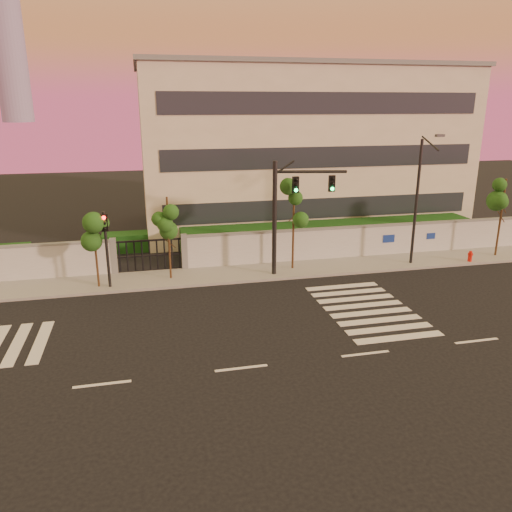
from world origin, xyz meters
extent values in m
plane|color=black|center=(0.00, 0.00, 0.00)|extent=(120.00, 120.00, 0.00)
cube|color=gray|center=(0.00, 10.50, 0.07)|extent=(60.00, 3.00, 0.15)
cube|color=#AFB1B6|center=(14.50, 12.00, 1.00)|extent=(31.00, 0.30, 2.00)
cube|color=slate|center=(14.50, 12.00, 2.06)|extent=(31.00, 0.36, 0.12)
cube|color=slate|center=(-5.00, 12.00, 1.10)|extent=(0.35, 0.35, 2.20)
cube|color=slate|center=(-1.00, 12.00, 1.10)|extent=(0.35, 0.35, 2.20)
cube|color=#113710|center=(9.00, 14.50, 0.90)|extent=(20.00, 2.00, 1.80)
cube|color=#113710|center=(-3.00, 17.00, 0.60)|extent=(6.00, 1.50, 1.20)
cube|color=beige|center=(9.00, 22.00, 6.00)|extent=(24.00, 12.00, 12.00)
cube|color=#262D38|center=(9.00, 15.98, 2.50)|extent=(22.00, 0.08, 1.40)
cube|color=#262D38|center=(9.00, 15.98, 6.00)|extent=(22.00, 0.08, 1.40)
cube|color=#262D38|center=(9.00, 15.98, 9.50)|extent=(22.00, 0.08, 1.40)
cube|color=slate|center=(9.00, 22.00, 12.10)|extent=(24.40, 12.40, 0.30)
cylinder|color=slate|center=(-65.00, 280.00, 55.00)|extent=(16.00, 16.00, 110.00)
cube|color=silver|center=(-8.60, 4.00, 0.01)|extent=(0.50, 4.00, 0.02)
cube|color=silver|center=(-7.70, 4.00, 0.01)|extent=(0.50, 4.00, 0.02)
cube|color=silver|center=(7.00, 1.00, 0.01)|extent=(4.00, 0.50, 0.02)
cube|color=silver|center=(7.00, 1.90, 0.01)|extent=(4.00, 0.50, 0.02)
cube|color=silver|center=(7.00, 2.80, 0.01)|extent=(4.00, 0.50, 0.02)
cube|color=silver|center=(7.00, 3.70, 0.01)|extent=(4.00, 0.50, 0.02)
cube|color=silver|center=(7.00, 4.60, 0.01)|extent=(4.00, 0.50, 0.02)
cube|color=silver|center=(7.00, 5.50, 0.01)|extent=(4.00, 0.50, 0.02)
cube|color=silver|center=(7.00, 6.40, 0.01)|extent=(4.00, 0.50, 0.02)
cube|color=silver|center=(7.00, 7.30, 0.01)|extent=(4.00, 0.50, 0.02)
cube|color=silver|center=(-5.00, 0.00, 0.01)|extent=(2.00, 0.15, 0.01)
cube|color=silver|center=(0.00, 0.00, 0.01)|extent=(2.00, 0.15, 0.01)
cube|color=silver|center=(5.00, 0.00, 0.01)|extent=(2.00, 0.15, 0.01)
cube|color=silver|center=(10.00, 0.00, 0.01)|extent=(2.00, 0.15, 0.01)
cylinder|color=#382314|center=(-5.76, 9.90, 2.02)|extent=(0.11, 0.11, 4.05)
sphere|color=#174614|center=(-5.76, 9.90, 3.24)|extent=(1.05, 1.05, 1.05)
sphere|color=#174614|center=(-5.43, 10.09, 2.63)|extent=(0.80, 0.80, 0.80)
sphere|color=#174614|center=(-6.04, 9.76, 2.83)|extent=(0.76, 0.76, 0.76)
cylinder|color=#382314|center=(-1.93, 10.38, 2.36)|extent=(0.12, 0.12, 4.72)
sphere|color=#174614|center=(-1.93, 10.38, 3.78)|extent=(1.07, 1.07, 1.07)
sphere|color=#174614|center=(-1.59, 10.57, 3.07)|extent=(0.81, 0.81, 0.81)
sphere|color=#174614|center=(-2.22, 10.23, 3.30)|extent=(0.77, 0.77, 0.77)
cylinder|color=#382314|center=(5.20, 10.54, 2.65)|extent=(0.12, 0.12, 5.29)
sphere|color=#174614|center=(5.20, 10.54, 4.23)|extent=(1.11, 1.11, 1.11)
sphere|color=#174614|center=(5.55, 10.74, 3.44)|extent=(0.85, 0.85, 0.85)
sphere|color=#174614|center=(4.90, 10.39, 3.70)|extent=(0.81, 0.81, 0.81)
cylinder|color=#382314|center=(18.68, 10.16, 2.53)|extent=(0.13, 0.13, 5.05)
sphere|color=#174614|center=(18.68, 10.16, 4.04)|extent=(1.18, 1.18, 1.18)
sphere|color=#174614|center=(19.06, 10.37, 3.28)|extent=(0.90, 0.90, 0.90)
sphere|color=#174614|center=(18.36, 10.00, 3.54)|extent=(0.86, 0.86, 0.86)
cylinder|color=black|center=(3.87, 9.81, 3.27)|extent=(0.25, 0.25, 6.53)
cylinder|color=black|center=(5.87, 9.81, 5.90)|extent=(3.95, 0.99, 0.17)
cube|color=black|center=(5.03, 9.76, 5.21)|extent=(0.37, 0.19, 0.95)
sphere|color=#0CF259|center=(5.03, 9.65, 4.92)|extent=(0.21, 0.21, 0.21)
cube|color=black|center=(7.14, 9.76, 5.21)|extent=(0.37, 0.19, 0.95)
sphere|color=#0CF259|center=(7.14, 9.65, 4.92)|extent=(0.21, 0.21, 0.21)
cylinder|color=black|center=(-5.18, 9.71, 2.11)|extent=(0.15, 0.15, 4.21)
cube|color=black|center=(-5.18, 9.66, 3.65)|extent=(0.33, 0.17, 0.84)
sphere|color=red|center=(-5.18, 9.55, 3.91)|extent=(0.19, 0.19, 0.19)
cylinder|color=black|center=(12.55, 9.91, 3.78)|extent=(0.17, 0.17, 7.55)
cylinder|color=black|center=(12.55, 9.06, 7.36)|extent=(0.09, 1.81, 0.73)
cube|color=#3F3F44|center=(12.55, 8.21, 7.83)|extent=(0.47, 0.24, 0.14)
cylinder|color=red|center=(16.26, 9.36, 0.28)|extent=(0.24, 0.24, 0.55)
cylinder|color=red|center=(16.26, 9.36, 0.61)|extent=(0.31, 0.31, 0.11)
sphere|color=red|center=(16.26, 9.36, 0.73)|extent=(0.20, 0.20, 0.20)
cylinder|color=red|center=(16.26, 9.36, 0.39)|extent=(0.33, 0.21, 0.11)
camera|label=1|loc=(-3.17, -16.28, 9.47)|focal=35.00mm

